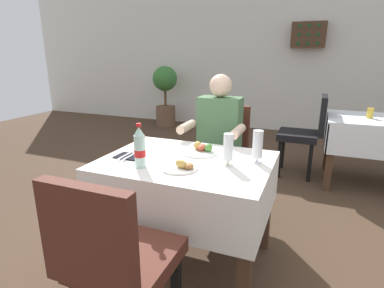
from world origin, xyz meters
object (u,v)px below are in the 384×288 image
Objects in this scene: plate_far_diner at (201,150)px; beer_glass_left at (228,148)px; chair_far_diner_seat at (221,153)px; background_table_tumbler at (370,113)px; cola_bottle_primary at (140,148)px; main_dining_table at (186,185)px; plate_near_camera at (181,167)px; potted_plant_corner at (165,92)px; background_dining_table at (372,135)px; beer_glass_middle at (258,146)px; wall_bottle_rack at (309,35)px; background_chair_left at (306,131)px; chair_near_camera_side at (116,258)px; napkin_cutlery_set at (129,156)px; seated_diner_far at (217,140)px.

plate_far_diner is 1.21× the size of beer_glass_left.
background_table_tumbler is (1.29, 1.17, 0.26)m from chair_far_diner_seat.
main_dining_table is at bearing 48.02° from cola_bottle_primary.
potted_plant_corner is at bearing 117.94° from plate_near_camera.
plate_far_diner is 0.26× the size of background_dining_table.
beer_glass_middle reaches higher than plate_near_camera.
chair_far_diner_seat reaches higher than beer_glass_middle.
beer_glass_middle reaches higher than background_dining_table.
beer_glass_left is 0.36× the size of wall_bottle_rack.
chair_far_diner_seat is 0.90m from beer_glass_left.
cola_bottle_primary reaches higher than plate_near_camera.
plate_near_camera is 0.95× the size of plate_far_diner.
beer_glass_left is 0.20m from beer_glass_middle.
background_chair_left is 0.67m from background_table_tumbler.
beer_glass_middle is 0.22× the size of background_dining_table.
background_dining_table is at bearing 64.26° from chair_near_camera_side.
plate_far_diner is at bearing -96.74° from wall_bottle_rack.
plate_far_diner is 2.19m from background_table_tumbler.
plate_near_camera reaches higher than main_dining_table.
plate_near_camera is 1.10× the size of beer_glass_middle.
background_table_tumbler is at bearing 65.23° from beer_glass_middle.
chair_near_camera_side reaches higher than background_dining_table.
napkin_cutlery_set is at bearing -101.85° from wall_bottle_rack.
napkin_cutlery_set is 2.72m from background_dining_table.
beer_glass_left is 1.07× the size of napkin_cutlery_set.
beer_glass_left reaches higher than background_table_tumbler.
beer_glass_middle is at bearing -97.20° from background_chair_left.
wall_bottle_rack is (0.47, 4.30, 0.95)m from plate_near_camera.
wall_bottle_rack is (0.51, 3.43, 1.01)m from seated_diner_far.
background_table_tumbler reaches higher than background_dining_table.
beer_glass_left is (0.28, -0.69, 0.15)m from seated_diner_far.
background_dining_table is at bearing 55.02° from cola_bottle_primary.
background_chair_left is (-0.68, 0.00, -0.01)m from background_dining_table.
background_chair_left reaches higher than main_dining_table.
main_dining_table is at bearing -90.00° from chair_far_diner_seat.
plate_far_diner is 0.42m from beer_glass_middle.
chair_near_camera_side is 0.82× the size of potted_plant_corner.
background_table_tumbler is at bearing -160.38° from background_dining_table.
seated_diner_far is 4.60× the size of cola_bottle_primary.
napkin_cutlery_set reaches higher than background_dining_table.
napkin_cutlery_set is at bearing 141.85° from cola_bottle_primary.
plate_far_diner reaches higher than napkin_cutlery_set.
background_table_tumbler is at bearing 55.77° from cola_bottle_primary.
wall_bottle_rack is at bearing 78.15° from napkin_cutlery_set.
background_dining_table is at bearing 19.62° from background_table_tumbler.
plate_far_diner is 0.31m from beer_glass_left.
plate_far_diner reaches higher than background_dining_table.
cola_bottle_primary is 0.25m from napkin_cutlery_set.
beer_glass_middle is at bearing -114.77° from background_table_tumbler.
main_dining_table is 2.41m from background_dining_table.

